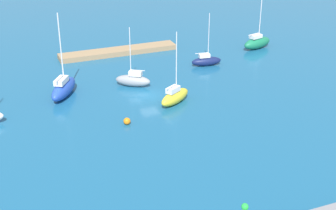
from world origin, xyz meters
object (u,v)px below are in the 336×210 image
sailboat_yellow_by_breakwater (175,96)px  sailboat_blue_center_basin (64,88)px  sailboat_gray_east_end (133,80)px  mooring_buoy_orange (127,121)px  sailboat_green_outer_mooring (257,42)px  pier_dock (118,51)px  sailboat_navy_far_north (206,61)px

sailboat_yellow_by_breakwater → sailboat_blue_center_basin: size_ratio=0.85×
sailboat_gray_east_end → sailboat_yellow_by_breakwater: 8.46m
sailboat_blue_center_basin → mooring_buoy_orange: 12.71m
mooring_buoy_orange → sailboat_blue_center_basin: bearing=-64.4°
sailboat_blue_center_basin → sailboat_green_outer_mooring: (-35.80, -8.17, -0.10)m
pier_dock → sailboat_yellow_by_breakwater: (-1.13, 22.48, 0.61)m
sailboat_gray_east_end → mooring_buoy_orange: sailboat_gray_east_end is taller
sailboat_green_outer_mooring → mooring_buoy_orange: (30.31, 19.61, -0.69)m
mooring_buoy_orange → sailboat_navy_far_north: bearing=-140.2°
sailboat_yellow_by_breakwater → sailboat_navy_far_north: size_ratio=1.14×
pier_dock → sailboat_gray_east_end: size_ratio=2.33×
pier_dock → sailboat_blue_center_basin: size_ratio=1.76×
sailboat_green_outer_mooring → sailboat_blue_center_basin: bearing=177.4°
sailboat_blue_center_basin → mooring_buoy_orange: sailboat_blue_center_basin is taller
sailboat_navy_far_north → sailboat_blue_center_basin: sailboat_blue_center_basin is taller
sailboat_gray_east_end → sailboat_navy_far_north: size_ratio=1.02×
mooring_buoy_orange → sailboat_yellow_by_breakwater: bearing=-155.9°
sailboat_yellow_by_breakwater → sailboat_green_outer_mooring: sailboat_green_outer_mooring is taller
sailboat_blue_center_basin → sailboat_navy_far_north: bearing=-49.6°
sailboat_gray_east_end → sailboat_blue_center_basin: sailboat_blue_center_basin is taller
sailboat_blue_center_basin → sailboat_gray_east_end: bearing=-59.2°
sailboat_navy_far_north → sailboat_gray_east_end: bearing=-156.7°
sailboat_gray_east_end → sailboat_navy_far_north: (-13.60, -3.81, -0.13)m
sailboat_navy_far_north → sailboat_green_outer_mooring: bearing=27.9°
pier_dock → sailboat_yellow_by_breakwater: 22.52m
sailboat_yellow_by_breakwater → mooring_buoy_orange: size_ratio=11.25×
sailboat_navy_far_north → pier_dock: bearing=144.2°
pier_dock → mooring_buoy_orange: (6.65, 25.97, 0.01)m
sailboat_yellow_by_breakwater → sailboat_blue_center_basin: sailboat_blue_center_basin is taller
sailboat_gray_east_end → sailboat_green_outer_mooring: sailboat_green_outer_mooring is taller
sailboat_yellow_by_breakwater → sailboat_green_outer_mooring: size_ratio=0.95×
sailboat_yellow_by_breakwater → sailboat_blue_center_basin: (13.27, -7.95, 0.19)m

